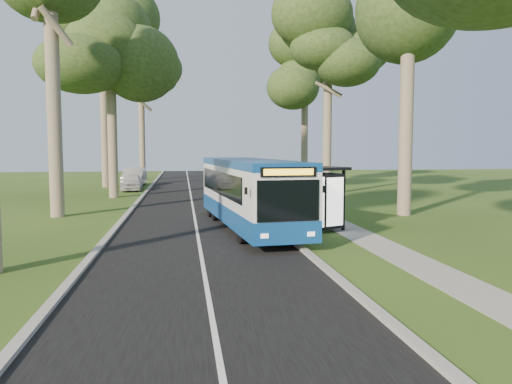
{
  "coord_description": "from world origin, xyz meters",
  "views": [
    {
      "loc": [
        -4.06,
        -18.79,
        3.52
      ],
      "look_at": [
        -0.87,
        2.91,
        1.6
      ],
      "focal_mm": 35.0,
      "sensor_mm": 36.0,
      "label": 1
    }
  ],
  "objects_px": {
    "bus_stop_sign": "(310,201)",
    "bus_shelter": "(318,185)",
    "bus": "(249,193)",
    "car_white": "(132,182)",
    "car_silver": "(134,177)",
    "litter_bin": "(301,211)"
  },
  "relations": [
    {
      "from": "bus_shelter",
      "to": "car_silver",
      "type": "relative_size",
      "value": 0.69
    },
    {
      "from": "litter_bin",
      "to": "bus",
      "type": "bearing_deg",
      "value": -152.54
    },
    {
      "from": "car_white",
      "to": "bus",
      "type": "bearing_deg",
      "value": -73.92
    },
    {
      "from": "car_silver",
      "to": "car_white",
      "type": "bearing_deg",
      "value": -85.21
    },
    {
      "from": "bus_stop_sign",
      "to": "litter_bin",
      "type": "xyz_separation_m",
      "value": [
        0.59,
        4.07,
        -0.92
      ]
    },
    {
      "from": "bus",
      "to": "car_silver",
      "type": "xyz_separation_m",
      "value": [
        -7.37,
        26.07,
        -0.71
      ]
    },
    {
      "from": "car_white",
      "to": "car_silver",
      "type": "xyz_separation_m",
      "value": [
        -0.27,
        4.98,
        0.14
      ]
    },
    {
      "from": "bus",
      "to": "car_white",
      "type": "distance_m",
      "value": 22.27
    },
    {
      "from": "bus",
      "to": "bus_stop_sign",
      "type": "height_order",
      "value": "bus"
    },
    {
      "from": "bus",
      "to": "bus_shelter",
      "type": "relative_size",
      "value": 3.24
    },
    {
      "from": "bus_stop_sign",
      "to": "car_silver",
      "type": "distance_m",
      "value": 30.27
    },
    {
      "from": "bus",
      "to": "bus_stop_sign",
      "type": "distance_m",
      "value": 3.4
    },
    {
      "from": "bus_shelter",
      "to": "car_silver",
      "type": "bearing_deg",
      "value": 88.01
    },
    {
      "from": "bus_stop_sign",
      "to": "bus_shelter",
      "type": "bearing_deg",
      "value": 91.3
    },
    {
      "from": "bus",
      "to": "car_silver",
      "type": "bearing_deg",
      "value": 100.16
    },
    {
      "from": "bus_shelter",
      "to": "car_silver",
      "type": "distance_m",
      "value": 28.71
    },
    {
      "from": "bus_stop_sign",
      "to": "bus_shelter",
      "type": "relative_size",
      "value": 0.64
    },
    {
      "from": "bus_stop_sign",
      "to": "car_white",
      "type": "distance_m",
      "value": 25.49
    },
    {
      "from": "bus_shelter",
      "to": "car_white",
      "type": "relative_size",
      "value": 0.86
    },
    {
      "from": "litter_bin",
      "to": "car_white",
      "type": "bearing_deg",
      "value": 116.41
    },
    {
      "from": "bus",
      "to": "litter_bin",
      "type": "xyz_separation_m",
      "value": [
        2.68,
        1.39,
        -1.04
      ]
    },
    {
      "from": "litter_bin",
      "to": "car_white",
      "type": "xyz_separation_m",
      "value": [
        -9.78,
        19.69,
        0.18
      ]
    }
  ]
}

